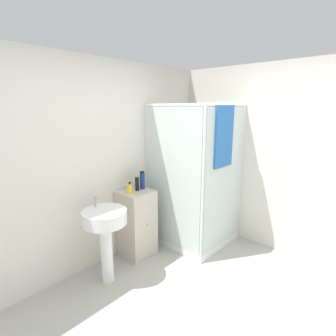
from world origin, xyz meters
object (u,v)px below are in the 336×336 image
(sink, at_px, (105,227))
(shampoo_bottle_tall_black, at_px, (137,183))
(soap_dispenser, at_px, (130,189))
(shampoo_bottle_blue, at_px, (142,180))

(sink, height_order, shampoo_bottle_tall_black, shampoo_bottle_tall_black)
(sink, bearing_deg, soap_dispenser, 18.53)
(sink, bearing_deg, shampoo_bottle_blue, 14.55)
(shampoo_bottle_tall_black, bearing_deg, sink, -163.88)
(sink, relative_size, shampoo_bottle_tall_black, 4.77)
(soap_dispenser, distance_m, shampoo_bottle_tall_black, 0.15)
(shampoo_bottle_tall_black, bearing_deg, soap_dispenser, -172.70)
(sink, relative_size, soap_dispenser, 6.50)
(sink, height_order, shampoo_bottle_blue, shampoo_bottle_blue)
(sink, relative_size, shampoo_bottle_blue, 4.18)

